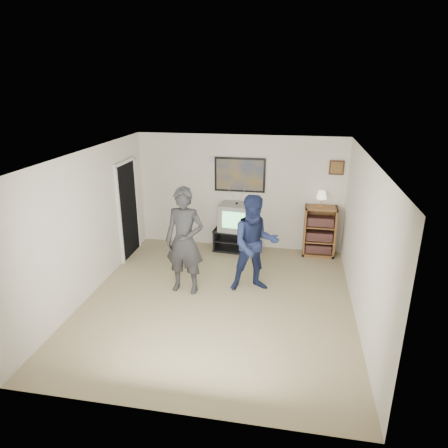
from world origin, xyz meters
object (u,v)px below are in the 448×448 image
(crt_television, at_px, (237,217))
(bookshelf, at_px, (319,231))
(person_tall, at_px, (185,241))
(media_stand, at_px, (236,240))
(person_short, at_px, (255,244))

(crt_television, relative_size, bookshelf, 0.64)
(person_tall, bearing_deg, bookshelf, 45.06)
(media_stand, relative_size, person_tall, 0.53)
(bookshelf, xyz_separation_m, person_short, (-1.20, -1.74, 0.33))
(crt_television, xyz_separation_m, person_short, (0.58, -1.69, 0.10))
(person_tall, relative_size, person_short, 1.08)
(media_stand, relative_size, crt_television, 1.45)
(person_short, bearing_deg, media_stand, 92.27)
(person_tall, bearing_deg, crt_television, 77.63)
(crt_television, bearing_deg, person_tall, -100.04)
(bookshelf, distance_m, person_short, 2.14)
(media_stand, bearing_deg, person_short, -66.48)
(media_stand, relative_size, bookshelf, 0.93)
(media_stand, bearing_deg, bookshelf, 6.33)
(bookshelf, height_order, person_tall, person_tall)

